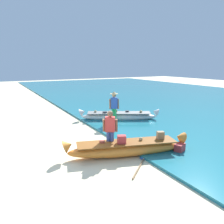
{
  "coord_description": "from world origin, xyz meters",
  "views": [
    {
      "loc": [
        -2.86,
        -7.7,
        3.33
      ],
      "look_at": [
        2.52,
        2.11,
        0.9
      ],
      "focal_mm": 35.57,
      "sensor_mm": 36.0,
      "label": 1
    }
  ],
  "objects_px": {
    "person_tourist_customer": "(110,130)",
    "cooler_box": "(180,148)",
    "boat_white_midground": "(119,116)",
    "person_vendor_hatted": "(114,105)",
    "boat_orange_foreground": "(127,148)",
    "paddle": "(141,164)"
  },
  "relations": [
    {
      "from": "cooler_box",
      "to": "paddle",
      "type": "distance_m",
      "value": 1.9
    },
    {
      "from": "paddle",
      "to": "person_tourist_customer",
      "type": "bearing_deg",
      "value": 110.68
    },
    {
      "from": "person_tourist_customer",
      "to": "cooler_box",
      "type": "xyz_separation_m",
      "value": [
        2.37,
        -1.17,
        -0.76
      ]
    },
    {
      "from": "boat_white_midground",
      "to": "person_tourist_customer",
      "type": "relative_size",
      "value": 2.63
    },
    {
      "from": "person_vendor_hatted",
      "to": "boat_orange_foreground",
      "type": "bearing_deg",
      "value": -113.15
    },
    {
      "from": "cooler_box",
      "to": "paddle",
      "type": "bearing_deg",
      "value": 162.15
    },
    {
      "from": "cooler_box",
      "to": "paddle",
      "type": "xyz_separation_m",
      "value": [
        -1.89,
        -0.12,
        -0.16
      ]
    },
    {
      "from": "boat_white_midground",
      "to": "person_vendor_hatted",
      "type": "bearing_deg",
      "value": -140.48
    },
    {
      "from": "person_tourist_customer",
      "to": "cooler_box",
      "type": "bearing_deg",
      "value": -26.16
    },
    {
      "from": "boat_orange_foreground",
      "to": "paddle",
      "type": "height_order",
      "value": "boat_orange_foreground"
    },
    {
      "from": "person_tourist_customer",
      "to": "paddle",
      "type": "distance_m",
      "value": 1.65
    },
    {
      "from": "cooler_box",
      "to": "paddle",
      "type": "height_order",
      "value": "cooler_box"
    },
    {
      "from": "person_tourist_customer",
      "to": "cooler_box",
      "type": "height_order",
      "value": "person_tourist_customer"
    },
    {
      "from": "person_vendor_hatted",
      "to": "cooler_box",
      "type": "relative_size",
      "value": 4.43
    },
    {
      "from": "boat_white_midground",
      "to": "person_vendor_hatted",
      "type": "relative_size",
      "value": 2.4
    },
    {
      "from": "person_vendor_hatted",
      "to": "paddle",
      "type": "relative_size",
      "value": 1.34
    },
    {
      "from": "person_tourist_customer",
      "to": "boat_orange_foreground",
      "type": "bearing_deg",
      "value": -37.67
    },
    {
      "from": "paddle",
      "to": "boat_orange_foreground",
      "type": "bearing_deg",
      "value": 89.14
    },
    {
      "from": "boat_orange_foreground",
      "to": "boat_white_midground",
      "type": "bearing_deg",
      "value": 62.81
    },
    {
      "from": "person_vendor_hatted",
      "to": "person_tourist_customer",
      "type": "xyz_separation_m",
      "value": [
        -2.26,
        -3.74,
        -0.11
      ]
    },
    {
      "from": "person_tourist_customer",
      "to": "paddle",
      "type": "relative_size",
      "value": 1.22
    },
    {
      "from": "boat_white_midground",
      "to": "person_vendor_hatted",
      "type": "distance_m",
      "value": 1.13
    }
  ]
}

